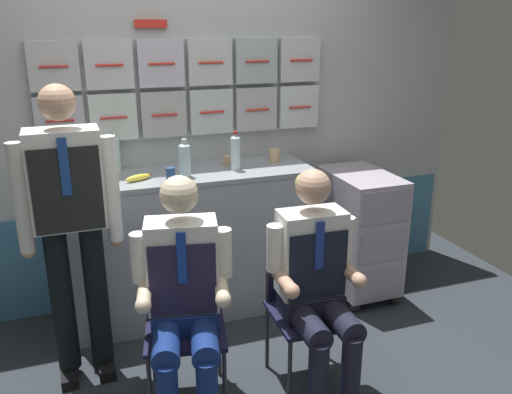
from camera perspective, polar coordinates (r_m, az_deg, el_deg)
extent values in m
cube|color=#B2B8BA|center=(3.71, -7.37, 5.26)|extent=(4.20, 0.06, 2.15)
cube|color=teal|center=(3.90, -6.82, -5.29)|extent=(4.12, 0.01, 0.70)
cube|color=#AFAFBA|center=(3.52, -20.28, 7.76)|extent=(0.29, 0.06, 0.29)
cylinder|color=red|center=(3.48, -20.27, 7.66)|extent=(0.17, 0.01, 0.01)
cube|color=silver|center=(3.53, -15.05, 8.29)|extent=(0.29, 0.06, 0.29)
cylinder|color=red|center=(3.49, -14.99, 8.19)|extent=(0.17, 0.01, 0.01)
cube|color=#B0AFAF|center=(3.57, -9.88, 8.75)|extent=(0.29, 0.06, 0.29)
cylinder|color=red|center=(3.53, -9.77, 8.66)|extent=(0.17, 0.01, 0.01)
cube|color=silver|center=(3.64, -4.85, 9.13)|extent=(0.29, 0.06, 0.29)
cylinder|color=red|center=(3.60, -4.69, 9.04)|extent=(0.17, 0.01, 0.01)
cube|color=#B2B2BA|center=(3.73, -0.04, 9.43)|extent=(0.29, 0.06, 0.29)
cylinder|color=red|center=(3.70, 0.17, 9.34)|extent=(0.17, 0.01, 0.01)
cube|color=silver|center=(3.85, 4.52, 9.65)|extent=(0.29, 0.06, 0.29)
cylinder|color=red|center=(3.82, 4.76, 9.56)|extent=(0.17, 0.01, 0.01)
cube|color=#BCBDBF|center=(3.48, -20.87, 12.97)|extent=(0.29, 0.06, 0.29)
cylinder|color=red|center=(3.44, -20.88, 12.93)|extent=(0.17, 0.01, 0.01)
cube|color=silver|center=(3.49, -15.49, 13.51)|extent=(0.29, 0.06, 0.29)
cylinder|color=red|center=(3.45, -15.44, 13.46)|extent=(0.17, 0.01, 0.01)
cube|color=silver|center=(3.53, -10.17, 13.92)|extent=(0.29, 0.06, 0.29)
cylinder|color=red|center=(3.49, -10.06, 13.88)|extent=(0.17, 0.01, 0.01)
cube|color=silver|center=(3.60, -4.99, 14.20)|extent=(0.29, 0.06, 0.29)
cylinder|color=red|center=(3.56, -4.83, 14.17)|extent=(0.17, 0.01, 0.01)
cube|color=#A8B4B9|center=(3.70, -0.04, 14.38)|extent=(0.29, 0.06, 0.29)
cylinder|color=red|center=(3.66, 0.17, 14.34)|extent=(0.17, 0.01, 0.01)
cube|color=silver|center=(3.81, 4.65, 14.44)|extent=(0.29, 0.06, 0.29)
cylinder|color=red|center=(3.78, 4.89, 14.40)|extent=(0.17, 0.01, 0.01)
cube|color=red|center=(3.53, -11.22, 17.76)|extent=(0.20, 0.02, 0.05)
cube|color=#A1A8B1|center=(3.61, -6.87, -5.08)|extent=(1.57, 0.52, 0.95)
cube|color=#9299A2|center=(3.45, -7.18, 2.45)|extent=(1.60, 0.53, 0.03)
sphere|color=black|center=(3.80, 10.59, -11.47)|extent=(0.07, 0.07, 0.07)
sphere|color=black|center=(3.95, 14.56, -10.54)|extent=(0.07, 0.07, 0.07)
sphere|color=black|center=(4.22, 6.85, -8.07)|extent=(0.07, 0.07, 0.07)
sphere|color=black|center=(4.36, 10.54, -7.38)|extent=(0.07, 0.07, 0.07)
cube|color=#B3A9B8|center=(3.89, 10.94, -3.42)|extent=(0.40, 0.64, 0.83)
cube|color=#9F95A4|center=(3.76, 13.19, -9.03)|extent=(0.35, 0.01, 0.22)
cube|color=#9F95A4|center=(3.64, 13.51, -5.17)|extent=(0.35, 0.01, 0.22)
cube|color=#9F95A4|center=(3.54, 13.84, -1.07)|extent=(0.35, 0.01, 0.22)
cylinder|color=#28282D|center=(3.52, 13.77, 0.86)|extent=(0.32, 0.02, 0.02)
cylinder|color=#2D2D33|center=(2.78, -11.26, -19.88)|extent=(0.02, 0.02, 0.40)
cylinder|color=#2D2D33|center=(2.77, -3.37, -19.56)|extent=(0.02, 0.02, 0.40)
cylinder|color=#2D2D33|center=(3.07, -10.95, -15.74)|extent=(0.02, 0.02, 0.40)
cylinder|color=#2D2D33|center=(3.07, -3.97, -15.45)|extent=(0.02, 0.02, 0.40)
cube|color=#171734|center=(2.80, -7.57, -14.05)|extent=(0.47, 0.47, 0.02)
cube|color=#171734|center=(2.86, -7.81, -8.44)|extent=(0.37, 0.10, 0.40)
cylinder|color=#2D2D33|center=(2.86, -11.46, -8.67)|extent=(0.02, 0.02, 0.40)
cylinder|color=#2D2D33|center=(2.85, -4.16, -8.35)|extent=(0.02, 0.02, 0.40)
cylinder|color=navy|center=(2.63, -9.59, -14.91)|extent=(0.20, 0.38, 0.13)
cylinder|color=navy|center=(2.63, -5.56, -14.74)|extent=(0.20, 0.38, 0.13)
cube|color=navy|center=(2.76, -7.64, -12.81)|extent=(0.36, 0.26, 0.12)
cube|color=white|center=(2.64, -7.91, -7.19)|extent=(0.38, 0.26, 0.46)
cube|color=#221F39|center=(2.57, -7.85, -8.89)|extent=(0.31, 0.08, 0.37)
cube|color=navy|center=(2.51, -7.96, -6.54)|extent=(0.04, 0.02, 0.26)
cylinder|color=white|center=(2.63, -12.39, -6.38)|extent=(0.08, 0.08, 0.25)
cylinder|color=beige|center=(2.60, -11.87, -10.20)|extent=(0.11, 0.24, 0.07)
sphere|color=beige|center=(2.51, -12.01, -11.32)|extent=(0.08, 0.08, 0.08)
cylinder|color=white|center=(2.62, -3.52, -5.99)|extent=(0.08, 0.08, 0.25)
cylinder|color=beige|center=(2.59, -3.71, -9.85)|extent=(0.11, 0.24, 0.07)
sphere|color=beige|center=(2.50, -3.52, -10.96)|extent=(0.08, 0.08, 0.08)
sphere|color=beige|center=(2.51, -8.26, 0.26)|extent=(0.18, 0.18, 0.18)
ellipsoid|color=tan|center=(2.51, -8.28, 0.71)|extent=(0.21, 0.20, 0.13)
cylinder|color=#2D2D33|center=(2.84, 3.63, -18.49)|extent=(0.02, 0.02, 0.40)
cylinder|color=#2D2D33|center=(2.97, 10.44, -17.00)|extent=(0.02, 0.02, 0.40)
cylinder|color=#2D2D33|center=(3.12, 1.21, -14.74)|extent=(0.02, 0.02, 0.40)
cylinder|color=#2D2D33|center=(3.24, 7.45, -13.59)|extent=(0.02, 0.02, 0.40)
cube|color=#171734|center=(2.92, 5.82, -12.44)|extent=(0.42, 0.42, 0.02)
cube|color=#171734|center=(2.98, 4.52, -7.17)|extent=(0.37, 0.04, 0.40)
cylinder|color=#2D2D33|center=(2.91, 1.27, -7.73)|extent=(0.02, 0.02, 0.40)
cylinder|color=#2D2D33|center=(3.03, 7.78, -6.77)|extent=(0.02, 0.02, 0.40)
cylinder|color=black|center=(2.74, 6.67, -18.81)|extent=(0.10, 0.10, 0.40)
cylinder|color=black|center=(2.80, 10.12, -18.01)|extent=(0.10, 0.10, 0.40)
cylinder|color=black|center=(2.73, 5.46, -13.27)|extent=(0.14, 0.36, 0.13)
cylinder|color=black|center=(2.80, 8.86, -12.61)|extent=(0.14, 0.36, 0.13)
cube|color=black|center=(2.89, 5.87, -11.22)|extent=(0.33, 0.21, 0.12)
cube|color=white|center=(2.77, 5.90, -5.91)|extent=(0.34, 0.20, 0.45)
cube|color=black|center=(2.71, 6.68, -7.40)|extent=(0.31, 0.03, 0.36)
cube|color=navy|center=(2.65, 6.84, -5.20)|extent=(0.04, 0.01, 0.25)
cylinder|color=white|center=(2.69, 2.01, -5.50)|extent=(0.08, 0.08, 0.24)
cylinder|color=tan|center=(2.67, 3.11, -9.07)|extent=(0.08, 0.23, 0.07)
sphere|color=tan|center=(2.59, 3.89, -10.04)|extent=(0.08, 0.08, 0.08)
cylinder|color=white|center=(2.83, 9.64, -4.46)|extent=(0.08, 0.08, 0.24)
cylinder|color=tan|center=(2.80, 10.04, -7.94)|extent=(0.08, 0.23, 0.07)
sphere|color=tan|center=(2.72, 11.01, -8.82)|extent=(0.08, 0.08, 0.08)
sphere|color=tan|center=(2.65, 6.14, 1.09)|extent=(0.18, 0.18, 0.18)
ellipsoid|color=tan|center=(2.66, 6.04, 1.50)|extent=(0.18, 0.17, 0.12)
cube|color=black|center=(3.30, -19.35, -17.41)|extent=(0.09, 0.24, 0.06)
cube|color=black|center=(3.30, -15.74, -17.02)|extent=(0.09, 0.24, 0.06)
cylinder|color=black|center=(3.10, -20.05, -10.33)|extent=(0.12, 0.12, 0.83)
cylinder|color=black|center=(3.10, -16.69, -9.96)|extent=(0.12, 0.12, 0.83)
cube|color=white|center=(2.85, -19.71, 1.84)|extent=(0.36, 0.21, 0.51)
cube|color=black|center=(2.76, -19.58, 0.64)|extent=(0.33, 0.02, 0.43)
cube|color=navy|center=(2.72, -19.85, 3.05)|extent=(0.04, 0.01, 0.29)
cylinder|color=white|center=(2.88, -23.89, -0.16)|extent=(0.08, 0.08, 0.57)
sphere|color=tan|center=(2.98, -23.19, -5.34)|extent=(0.08, 0.08, 0.08)
cylinder|color=white|center=(2.88, -15.20, 0.80)|extent=(0.08, 0.08, 0.57)
sphere|color=tan|center=(2.98, -14.75, -4.41)|extent=(0.08, 0.08, 0.08)
sphere|color=tan|center=(2.77, -20.57, 9.49)|extent=(0.18, 0.18, 0.18)
ellipsoid|color=black|center=(2.79, -20.61, 9.85)|extent=(0.18, 0.16, 0.13)
cylinder|color=silver|center=(3.51, -14.83, 4.37)|extent=(0.06, 0.06, 0.22)
cone|color=silver|center=(3.49, -14.99, 6.28)|extent=(0.06, 0.06, 0.02)
cylinder|color=silver|center=(3.48, -15.02, 6.63)|extent=(0.03, 0.03, 0.02)
cylinder|color=silver|center=(3.32, -7.65, 3.82)|extent=(0.07, 0.07, 0.20)
cone|color=silver|center=(3.29, -7.73, 5.67)|extent=(0.07, 0.07, 0.02)
cylinder|color=silver|center=(3.29, -7.74, 6.05)|extent=(0.03, 0.03, 0.02)
cylinder|color=silver|center=(3.43, -2.22, 4.62)|extent=(0.06, 0.06, 0.21)
cone|color=silver|center=(3.41, -2.25, 6.55)|extent=(0.06, 0.06, 0.02)
cylinder|color=red|center=(3.40, -2.25, 6.91)|extent=(0.03, 0.03, 0.02)
cylinder|color=white|center=(3.49, -16.67, 2.97)|extent=(0.07, 0.07, 0.08)
cylinder|color=#382114|center=(3.48, -16.72, 3.54)|extent=(0.06, 0.06, 0.01)
cylinder|color=tan|center=(3.66, 1.98, 4.47)|extent=(0.07, 0.07, 0.09)
cylinder|color=#382114|center=(3.65, 1.99, 5.04)|extent=(0.06, 0.06, 0.01)
cylinder|color=tan|center=(3.58, -3.16, 3.94)|extent=(0.06, 0.06, 0.06)
cylinder|color=#382114|center=(3.58, -3.16, 4.32)|extent=(0.05, 0.05, 0.01)
cylinder|color=navy|center=(3.26, -9.13, 2.44)|extent=(0.06, 0.06, 0.08)
cylinder|color=#382114|center=(3.25, -9.16, 3.03)|extent=(0.05, 0.05, 0.01)
ellipsoid|color=yellow|center=(3.29, -12.52, 2.03)|extent=(0.17, 0.10, 0.04)
cylinder|color=#4C3819|center=(3.33, -11.27, 2.37)|extent=(0.01, 0.01, 0.02)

